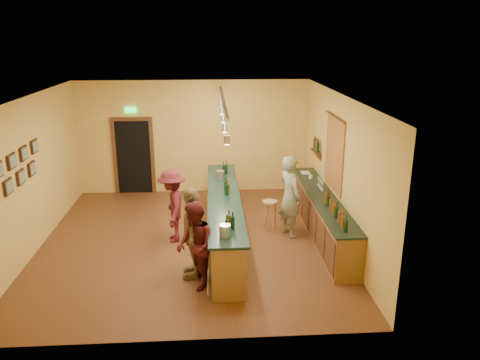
{
  "coord_description": "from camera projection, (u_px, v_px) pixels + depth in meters",
  "views": [
    {
      "loc": [
        0.47,
        -9.54,
        4.43
      ],
      "look_at": [
        1.11,
        0.2,
        1.35
      ],
      "focal_mm": 35.0,
      "sensor_mm": 36.0,
      "label": 1
    }
  ],
  "objects": [
    {
      "name": "wall_back",
      "position": [
        193.0,
        137.0,
        13.23
      ],
      "size": [
        6.5,
        0.02,
        3.2
      ],
      "primitive_type": "cube",
      "color": "#E0B354",
      "rests_on": "floor"
    },
    {
      "name": "customer_b",
      "position": [
        193.0,
        233.0,
        8.68
      ],
      "size": [
        0.47,
        1.05,
        1.77
      ],
      "primitive_type": "imported",
      "rotation": [
        0.0,
        0.0,
        -1.61
      ],
      "color": "#997A51",
      "rests_on": "floor"
    },
    {
      "name": "customer_c",
      "position": [
        172.0,
        206.0,
        10.22
      ],
      "size": [
        0.71,
        1.11,
        1.63
      ],
      "primitive_type": "imported",
      "rotation": [
        0.0,
        0.0,
        -1.47
      ],
      "color": "#59191E",
      "rests_on": "floor"
    },
    {
      "name": "wall_front",
      "position": [
        179.0,
        244.0,
        6.57
      ],
      "size": [
        6.5,
        0.02,
        3.2
      ],
      "primitive_type": "cube",
      "color": "#E0B354",
      "rests_on": "floor"
    },
    {
      "name": "bar_stool",
      "position": [
        270.0,
        207.0,
        10.84
      ],
      "size": [
        0.35,
        0.35,
        0.71
      ],
      "rotation": [
        0.0,
        0.0,
        -0.18
      ],
      "color": "#A9804C",
      "rests_on": "floor"
    },
    {
      "name": "pendant_track",
      "position": [
        223.0,
        107.0,
        9.53
      ],
      "size": [
        0.11,
        4.6,
        0.5
      ],
      "color": "silver",
      "rests_on": "ceiling"
    },
    {
      "name": "ceiling",
      "position": [
        186.0,
        97.0,
        9.42
      ],
      "size": [
        6.5,
        7.0,
        0.02
      ],
      "primitive_type": "cube",
      "color": "silver",
      "rests_on": "wall_back"
    },
    {
      "name": "back_counter",
      "position": [
        322.0,
        215.0,
        10.59
      ],
      "size": [
        0.6,
        4.55,
        1.27
      ],
      "color": "brown",
      "rests_on": "floor"
    },
    {
      "name": "picture_grid",
      "position": [
        17.0,
        169.0,
        8.88
      ],
      "size": [
        0.06,
        2.2,
        0.7
      ],
      "primitive_type": null,
      "color": "#382111",
      "rests_on": "wall_left"
    },
    {
      "name": "floor",
      "position": [
        191.0,
        241.0,
        10.38
      ],
      "size": [
        7.0,
        7.0,
        0.0
      ],
      "primitive_type": "plane",
      "color": "brown",
      "rests_on": "ground"
    },
    {
      "name": "doorway",
      "position": [
        134.0,
        155.0,
        13.24
      ],
      "size": [
        1.15,
        0.09,
        2.48
      ],
      "color": "black",
      "rests_on": "wall_back"
    },
    {
      "name": "wall_left",
      "position": [
        31.0,
        175.0,
        9.7
      ],
      "size": [
        0.02,
        7.0,
        3.2
      ],
      "primitive_type": "cube",
      "color": "#E0B354",
      "rests_on": "floor"
    },
    {
      "name": "tapestry",
      "position": [
        334.0,
        154.0,
        10.41
      ],
      "size": [
        0.03,
        1.4,
        1.6
      ],
      "primitive_type": "cube",
      "color": "maroon",
      "rests_on": "wall_right"
    },
    {
      "name": "tasting_bar",
      "position": [
        224.0,
        215.0,
        10.24
      ],
      "size": [
        0.73,
        5.1,
        1.38
      ],
      "color": "brown",
      "rests_on": "floor"
    },
    {
      "name": "bottle_shelf",
      "position": [
        316.0,
        146.0,
        11.89
      ],
      "size": [
        0.17,
        0.55,
        0.54
      ],
      "color": "#472B15",
      "rests_on": "wall_right"
    },
    {
      "name": "bartender",
      "position": [
        290.0,
        196.0,
        10.46
      ],
      "size": [
        0.69,
        0.81,
        1.88
      ],
      "primitive_type": "imported",
      "rotation": [
        0.0,
        0.0,
        1.99
      ],
      "color": "gray",
      "rests_on": "floor"
    },
    {
      "name": "customer_a",
      "position": [
        195.0,
        246.0,
        8.33
      ],
      "size": [
        0.84,
        0.94,
        1.61
      ],
      "primitive_type": "imported",
      "rotation": [
        0.0,
        0.0,
        -1.22
      ],
      "color": "#59191E",
      "rests_on": "floor"
    },
    {
      "name": "wall_right",
      "position": [
        339.0,
        170.0,
        10.1
      ],
      "size": [
        0.02,
        7.0,
        3.2
      ],
      "primitive_type": "cube",
      "color": "#E0B354",
      "rests_on": "floor"
    }
  ]
}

